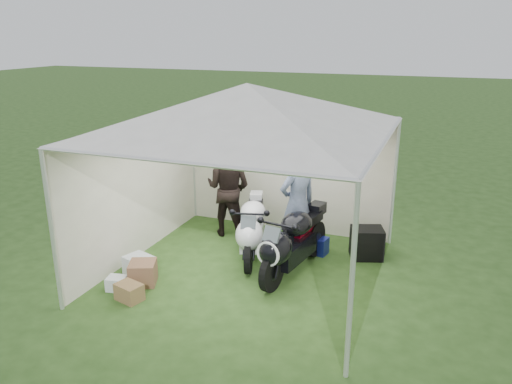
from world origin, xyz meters
TOP-DOWN VIEW (x-y plane):
  - ground at (0.00, 0.00)m, footprint 80.00×80.00m
  - canopy_tent at (-0.00, 0.03)m, footprint 5.66×5.66m
  - motorcycle_white at (-0.14, 0.54)m, footprint 0.82×1.93m
  - motorcycle_black at (0.68, 0.15)m, footprint 0.69×2.07m
  - paddock_stand at (0.85, 1.09)m, footprint 0.44×0.32m
  - person_dark_jacket at (-0.93, 1.35)m, footprint 0.91×0.72m
  - person_blue_jacket at (0.58, 0.81)m, footprint 0.79×0.84m
  - equipment_box at (1.70, 1.22)m, footprint 0.64×0.58m
  - crate_0 at (-1.57, -0.72)m, footprint 0.54×0.48m
  - crate_1 at (-1.35, -0.95)m, footprint 0.51×0.51m
  - crate_2 at (-1.61, -1.26)m, footprint 0.32×0.28m
  - crate_3 at (-1.26, -1.45)m, footprint 0.43×0.36m

SIDE VIEW (x-z plane):
  - ground at x=0.00m, z-range 0.00..0.00m
  - crate_2 at x=-1.61m, z-range 0.00..0.20m
  - crate_3 at x=-1.26m, z-range 0.00..0.25m
  - paddock_stand at x=0.85m, z-range 0.00..0.30m
  - crate_0 at x=-1.57m, z-range 0.00..0.30m
  - crate_1 at x=-1.35m, z-range 0.00..0.35m
  - equipment_box at x=1.70m, z-range 0.00..0.53m
  - motorcycle_white at x=-0.14m, z-range 0.06..1.03m
  - motorcycle_black at x=0.68m, z-range 0.06..1.09m
  - person_dark_jacket at x=-0.93m, z-range 0.00..1.83m
  - person_blue_jacket at x=0.58m, z-range 0.00..1.93m
  - canopy_tent at x=0.00m, z-range 1.08..4.08m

